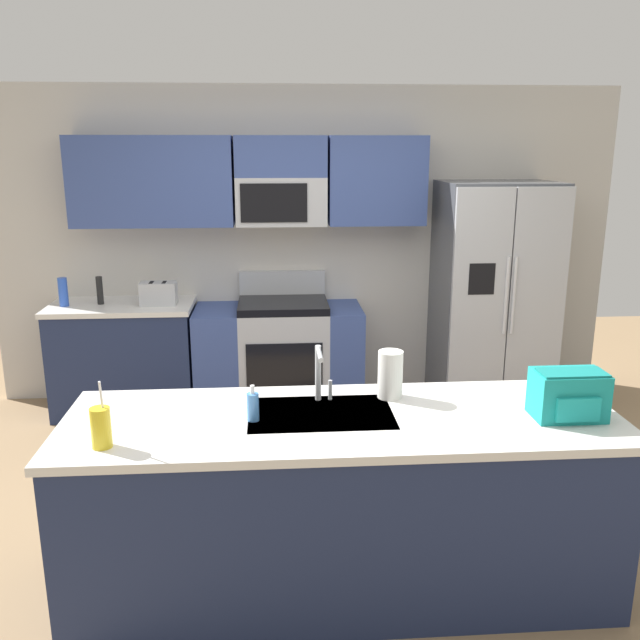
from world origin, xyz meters
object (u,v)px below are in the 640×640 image
(pepper_mill, at_px, (100,290))
(backpack, at_px, (569,394))
(bottle_blue, at_px, (63,292))
(refrigerator, at_px, (493,297))
(drink_cup_yellow, at_px, (101,427))
(paper_towel_roll, at_px, (390,374))
(sink_faucet, at_px, (320,369))
(toaster, at_px, (158,293))
(soap_dispenser, at_px, (253,406))
(range_oven, at_px, (279,355))

(pepper_mill, distance_m, backpack, 3.69)
(bottle_blue, bearing_deg, refrigerator, -0.37)
(drink_cup_yellow, relative_size, backpack, 0.92)
(pepper_mill, distance_m, paper_towel_roll, 2.92)
(pepper_mill, xyz_separation_m, drink_cup_yellow, (0.65, -2.66, -0.02))
(sink_faucet, bearing_deg, pepper_mill, 125.67)
(toaster, height_order, sink_faucet, sink_faucet)
(refrigerator, height_order, drink_cup_yellow, refrigerator)
(paper_towel_roll, bearing_deg, toaster, 124.77)
(toaster, distance_m, pepper_mill, 0.47)
(soap_dispenser, relative_size, paper_towel_roll, 0.71)
(backpack, bearing_deg, toaster, 132.66)
(sink_faucet, height_order, backpack, sink_faucet)
(paper_towel_roll, bearing_deg, soap_dispenser, -160.29)
(range_oven, bearing_deg, bottle_blue, -178.30)
(sink_faucet, bearing_deg, drink_cup_yellow, -154.89)
(sink_faucet, relative_size, soap_dispenser, 1.66)
(range_oven, xyz_separation_m, backpack, (1.31, -2.50, 0.57))
(pepper_mill, bearing_deg, refrigerator, -1.25)
(soap_dispenser, distance_m, backpack, 1.45)
(sink_faucet, distance_m, backpack, 1.16)
(refrigerator, relative_size, pepper_mill, 8.32)
(soap_dispenser, bearing_deg, toaster, 108.69)
(toaster, xyz_separation_m, drink_cup_yellow, (0.18, -2.61, -0.00))
(drink_cup_yellow, height_order, paper_towel_roll, drink_cup_yellow)
(bottle_blue, xyz_separation_m, backpack, (2.99, -2.45, 0.00))
(range_oven, relative_size, toaster, 4.86)
(soap_dispenser, height_order, backpack, backpack)
(bottle_blue, height_order, drink_cup_yellow, drink_cup_yellow)
(range_oven, distance_m, pepper_mill, 1.52)
(refrigerator, relative_size, backpack, 5.78)
(sink_faucet, bearing_deg, range_oven, 94.56)
(toaster, xyz_separation_m, paper_towel_roll, (1.48, -2.13, 0.03))
(refrigerator, bearing_deg, pepper_mill, 178.75)
(range_oven, distance_m, sink_faucet, 2.31)
(range_oven, distance_m, refrigerator, 1.82)
(bottle_blue, bearing_deg, sink_faucet, -49.38)
(sink_faucet, relative_size, drink_cup_yellow, 0.96)
(refrigerator, height_order, toaster, refrigerator)
(pepper_mill, xyz_separation_m, soap_dispenser, (1.27, -2.42, -0.04))
(refrigerator, distance_m, soap_dispenser, 3.02)
(drink_cup_yellow, relative_size, soap_dispenser, 1.73)
(refrigerator, height_order, sink_faucet, refrigerator)
(pepper_mill, distance_m, drink_cup_yellow, 2.73)
(refrigerator, height_order, pepper_mill, refrigerator)
(sink_faucet, distance_m, paper_towel_roll, 0.36)
(soap_dispenser, bearing_deg, paper_towel_roll, 19.71)
(bottle_blue, relative_size, paper_towel_roll, 0.94)
(range_oven, relative_size, bottle_blue, 6.03)
(refrigerator, bearing_deg, drink_cup_yellow, -134.30)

